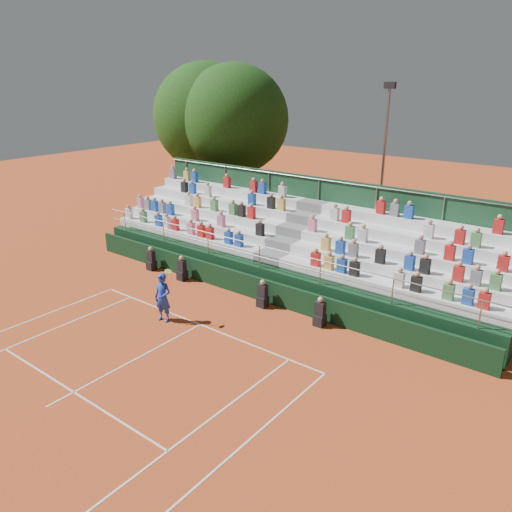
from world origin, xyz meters
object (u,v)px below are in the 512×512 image
Objects in this scene: tree_west at (207,117)px; tree_east at (234,120)px; tennis_player at (163,298)px; floodlight_mast at (384,153)px.

tree_east is (2.37, -0.04, -0.05)m from tree_west.
tree_west reaches higher than tennis_player.
tree_east is at bearing -1.01° from tree_west.
tree_west reaches higher than tree_east.
tree_east reaches higher than tennis_player.
floodlight_mast is (2.20, 14.46, 4.05)m from tennis_player.
tennis_player is at bearing -53.67° from tree_west.
tennis_player is 0.23× the size of tree_east.
floodlight_mast is at bearing 81.34° from tennis_player.
tree_east is (-7.08, 12.80, 5.45)m from tennis_player.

